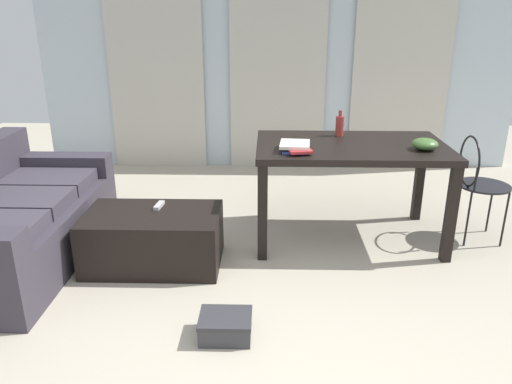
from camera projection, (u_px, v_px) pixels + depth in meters
name	position (u px, v px, depth m)	size (l,w,h in m)	color
ground_plane	(280.00, 248.00, 3.81)	(8.96, 8.96, 0.00)	#B2A893
wall_back	(278.00, 48.00, 5.48)	(5.33, 0.10, 2.68)	silver
curtains	(278.00, 66.00, 5.47)	(3.79, 0.03, 2.30)	beige
couch	(9.00, 222.00, 3.54)	(0.92, 1.77, 0.79)	#38333D
coffee_table	(154.00, 239.00, 3.52)	(0.95, 0.57, 0.39)	black
craft_table	(351.00, 156.00, 3.78)	(1.44, 0.89, 0.77)	black
wire_chair	(477.00, 177.00, 3.81)	(0.40, 0.40, 0.84)	black
bottle_near	(340.00, 125.00, 3.97)	(0.07, 0.07, 0.21)	#99332D
bowl	(425.00, 144.00, 3.58)	(0.18, 0.18, 0.08)	#477033
book_stack	(296.00, 147.00, 3.55)	(0.24, 0.32, 0.06)	#33519E
tv_remote_primary	(159.00, 205.00, 3.56)	(0.04, 0.14, 0.02)	#B7B7B2
shoebox	(226.00, 326.00, 2.76)	(0.29, 0.24, 0.13)	#38383D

